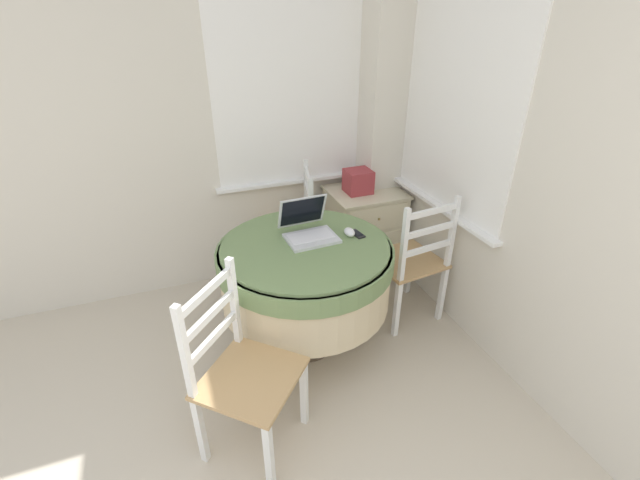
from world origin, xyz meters
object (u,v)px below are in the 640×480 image
object	(u,v)px
dining_chair_near_right_window	(411,262)
dining_chair_camera_near	(242,373)
corner_cabinet	(364,231)
storage_box	(358,181)
round_dining_table	(306,271)
dining_chair_near_back_window	(291,231)
cell_phone	(357,234)
laptop	(308,229)
computer_mouse	(350,232)

from	to	relation	value
dining_chair_near_right_window	dining_chair_camera_near	bearing A→B (deg)	-155.46
dining_chair_near_right_window	dining_chair_camera_near	xyz separation A→B (m)	(-1.27, -0.58, 0.00)
corner_cabinet	storage_box	bearing A→B (deg)	172.47
round_dining_table	dining_chair_near_back_window	bearing A→B (deg)	79.51
cell_phone	dining_chair_near_right_window	distance (m)	0.52
cell_phone	dining_chair_near_back_window	world-z (taller)	dining_chair_near_back_window
laptop	dining_chair_near_right_window	xyz separation A→B (m)	(0.70, -0.07, -0.35)
laptop	cell_phone	bearing A→B (deg)	-17.61
dining_chair_near_back_window	corner_cabinet	distance (m)	0.62
laptop	corner_cabinet	distance (m)	1.03
dining_chair_near_right_window	cell_phone	bearing A→B (deg)	-177.76
dining_chair_near_right_window	storage_box	xyz separation A→B (m)	(-0.08, 0.71, 0.33)
dining_chair_near_back_window	dining_chair_near_right_window	bearing A→B (deg)	-49.07
storage_box	computer_mouse	bearing A→B (deg)	-118.80
laptop	dining_chair_camera_near	xyz separation A→B (m)	(-0.56, -0.65, -0.35)
dining_chair_near_right_window	computer_mouse	bearing A→B (deg)	-178.73
dining_chair_near_right_window	corner_cabinet	bearing A→B (deg)	90.99
computer_mouse	corner_cabinet	distance (m)	0.94
corner_cabinet	storage_box	xyz separation A→B (m)	(-0.07, 0.01, 0.44)
cell_phone	storage_box	bearing A→B (deg)	64.47
cell_phone	dining_chair_near_back_window	xyz separation A→B (m)	(-0.20, 0.73, -0.30)
laptop	corner_cabinet	bearing A→B (deg)	42.00
cell_phone	storage_box	xyz separation A→B (m)	(0.34, 0.72, 0.03)
laptop	storage_box	size ratio (longest dim) A/B	1.64
dining_chair_camera_near	round_dining_table	bearing A→B (deg)	47.51
computer_mouse	dining_chair_near_back_window	xyz separation A→B (m)	(-0.15, 0.73, -0.32)
cell_phone	dining_chair_camera_near	bearing A→B (deg)	-146.38
cell_phone	dining_chair_near_right_window	world-z (taller)	dining_chair_near_right_window
round_dining_table	computer_mouse	xyz separation A→B (m)	(0.29, 0.01, 0.20)
computer_mouse	dining_chair_near_back_window	bearing A→B (deg)	101.71
dining_chair_near_back_window	round_dining_table	bearing A→B (deg)	-100.49
computer_mouse	dining_chair_near_back_window	world-z (taller)	dining_chair_near_back_window
cell_phone	dining_chair_camera_near	world-z (taller)	dining_chair_camera_near
computer_mouse	corner_cabinet	xyz separation A→B (m)	(0.46, 0.71, -0.42)
cell_phone	storage_box	world-z (taller)	storage_box
laptop	corner_cabinet	size ratio (longest dim) A/B	0.45
round_dining_table	computer_mouse	distance (m)	0.35
dining_chair_near_back_window	dining_chair_near_right_window	world-z (taller)	same
corner_cabinet	dining_chair_near_right_window	bearing A→B (deg)	-89.01
dining_chair_near_right_window	dining_chair_camera_near	world-z (taller)	same
cell_phone	dining_chair_camera_near	distance (m)	1.06
cell_phone	corner_cabinet	world-z (taller)	cell_phone
dining_chair_near_back_window	storage_box	bearing A→B (deg)	-1.27
cell_phone	dining_chair_near_back_window	size ratio (longest dim) A/B	0.13
corner_cabinet	dining_chair_camera_near	bearing A→B (deg)	-134.57
laptop	cell_phone	size ratio (longest dim) A/B	2.68
dining_chair_near_right_window	dining_chair_camera_near	size ratio (longest dim) A/B	1.00
laptop	dining_chair_camera_near	bearing A→B (deg)	-130.86
laptop	dining_chair_near_right_window	size ratio (longest dim) A/B	0.34
dining_chair_near_right_window	laptop	bearing A→B (deg)	174.08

